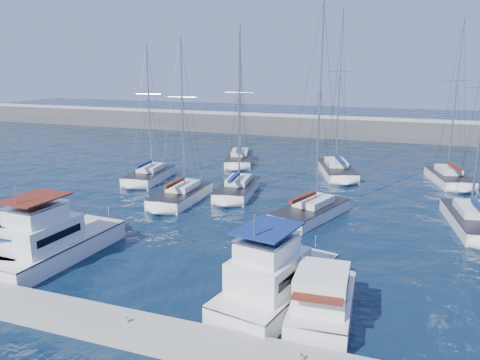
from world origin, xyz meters
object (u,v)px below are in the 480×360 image
(motor_yacht_port_outer, at_px, (23,246))
(sailboat_back_a, at_px, (240,159))
(motor_yacht_port_inner, at_px, (51,243))
(sailboat_back_b, at_px, (337,169))
(sailboat_mid_b, at_px, (181,195))
(sailboat_mid_d, at_px, (311,211))
(sailboat_mid_a, at_px, (149,175))
(sailboat_mid_e, at_px, (473,220))
(motor_yacht_stbd_outer, at_px, (322,303))
(sailboat_back_c, at_px, (449,177))
(sailboat_mid_c, at_px, (237,189))
(motor_yacht_stbd_inner, at_px, (275,281))

(motor_yacht_port_outer, distance_m, sailboat_back_a, 32.45)
(motor_yacht_port_inner, xyz_separation_m, sailboat_back_b, (12.90, 29.60, -0.58))
(motor_yacht_port_inner, height_order, sailboat_back_b, sailboat_back_b)
(sailboat_mid_b, distance_m, sailboat_mid_d, 11.84)
(sailboat_mid_a, relative_size, sailboat_back_a, 0.85)
(sailboat_mid_d, xyz_separation_m, sailboat_mid_e, (11.85, 1.95, -0.01))
(motor_yacht_stbd_outer, distance_m, sailboat_back_c, 32.02)
(sailboat_mid_a, xyz_separation_m, sailboat_mid_c, (10.61, -1.91, 0.01))
(sailboat_mid_d, height_order, sailboat_back_b, sailboat_back_b)
(motor_yacht_stbd_outer, relative_size, sailboat_mid_a, 0.45)
(motor_yacht_port_inner, xyz_separation_m, sailboat_mid_e, (25.19, 15.77, -0.60))
(sailboat_mid_b, bearing_deg, sailboat_mid_e, 1.81)
(sailboat_mid_e, height_order, sailboat_back_a, sailboat_back_a)
(sailboat_mid_c, xyz_separation_m, sailboat_back_a, (-4.76, 13.44, 0.01))
(sailboat_mid_a, distance_m, sailboat_back_c, 31.07)
(sailboat_mid_e, distance_m, sailboat_back_a, 29.18)
(sailboat_mid_a, bearing_deg, motor_yacht_stbd_outer, -50.21)
(sailboat_back_a, bearing_deg, motor_yacht_port_inner, -107.39)
(sailboat_mid_d, distance_m, sailboat_back_c, 19.46)
(motor_yacht_stbd_inner, bearing_deg, motor_yacht_port_outer, -167.33)
(motor_yacht_stbd_inner, distance_m, sailboat_mid_e, 19.35)
(sailboat_back_c, bearing_deg, sailboat_mid_d, -138.67)
(motor_yacht_stbd_outer, distance_m, sailboat_back_a, 36.79)
(motor_yacht_port_inner, distance_m, sailboat_mid_c, 19.03)
(sailboat_mid_d, xyz_separation_m, sailboat_back_b, (-0.44, 15.77, 0.00))
(motor_yacht_port_outer, relative_size, motor_yacht_stbd_inner, 0.66)
(motor_yacht_port_outer, relative_size, sailboat_mid_a, 0.44)
(sailboat_back_b, distance_m, sailboat_back_c, 11.45)
(motor_yacht_port_outer, distance_m, sailboat_mid_b, 15.48)
(motor_yacht_port_outer, height_order, sailboat_mid_d, sailboat_mid_d)
(motor_yacht_port_inner, relative_size, sailboat_back_c, 0.57)
(motor_yacht_stbd_outer, relative_size, sailboat_mid_c, 0.42)
(sailboat_back_c, bearing_deg, motor_yacht_stbd_inner, -122.40)
(motor_yacht_port_outer, height_order, sailboat_back_b, sailboat_back_b)
(motor_yacht_port_inner, distance_m, motor_yacht_stbd_inner, 14.45)
(motor_yacht_port_inner, distance_m, sailboat_mid_a, 20.78)
(sailboat_mid_a, distance_m, sailboat_mid_e, 30.64)
(motor_yacht_port_inner, bearing_deg, sailboat_mid_c, 76.23)
(motor_yacht_port_outer, relative_size, sailboat_mid_b, 0.43)
(sailboat_back_a, bearing_deg, motor_yacht_stbd_outer, -79.71)
(sailboat_mid_c, bearing_deg, sailboat_mid_e, -14.43)
(motor_yacht_port_inner, xyz_separation_m, sailboat_mid_a, (-5.14, 20.12, -0.61))
(sailboat_mid_b, height_order, sailboat_back_a, sailboat_back_a)
(motor_yacht_port_outer, bearing_deg, sailboat_back_a, 74.24)
(motor_yacht_port_outer, bearing_deg, sailboat_mid_a, 88.01)
(motor_yacht_stbd_inner, relative_size, sailboat_back_c, 0.57)
(motor_yacht_stbd_outer, bearing_deg, sailboat_back_b, 93.88)
(motor_yacht_stbd_outer, height_order, sailboat_mid_a, sailboat_mid_a)
(motor_yacht_port_outer, height_order, motor_yacht_port_inner, motor_yacht_port_inner)
(sailboat_mid_b, distance_m, sailboat_back_a, 17.22)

